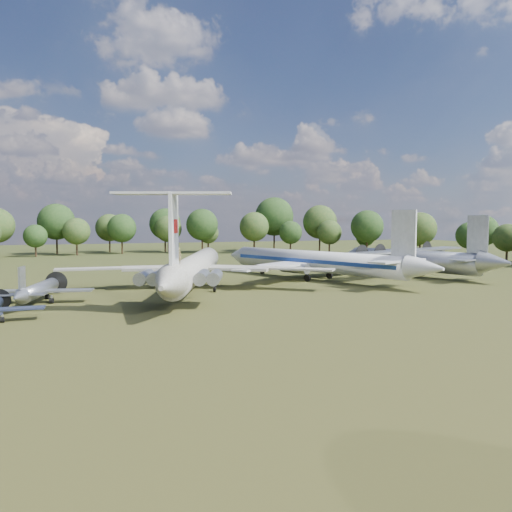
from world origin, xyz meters
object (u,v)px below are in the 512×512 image
object	(u,v)px
person_on_il62	(179,256)
tu104_jet	(314,265)
il62_airliner	(195,272)
small_prop_northwest	(39,293)
an12_transport	(412,263)

from	to	relation	value
person_on_il62	tu104_jet	bearing A→B (deg)	-104.65
il62_airliner	person_on_il62	distance (m)	14.27
tu104_jet	small_prop_northwest	size ratio (longest dim) A/B	2.87
tu104_jet	an12_transport	distance (m)	18.50
il62_airliner	tu104_jet	xyz separation A→B (m)	(21.04, 5.85, -0.11)
il62_airliner	an12_transport	bearing A→B (deg)	26.32
an12_transport	small_prop_northwest	distance (m)	60.10
an12_transport	person_on_il62	world-z (taller)	person_on_il62
tu104_jet	small_prop_northwest	bearing A→B (deg)	171.13
il62_airliner	person_on_il62	size ratio (longest dim) A/B	29.08
il62_airliner	an12_transport	size ratio (longest dim) A/B	1.45
il62_airliner	an12_transport	distance (m)	39.84
an12_transport	small_prop_northwest	xyz separation A→B (m)	(-59.22, -10.21, -1.08)
small_prop_northwest	person_on_il62	distance (m)	17.70
tu104_jet	person_on_il62	distance (m)	32.03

